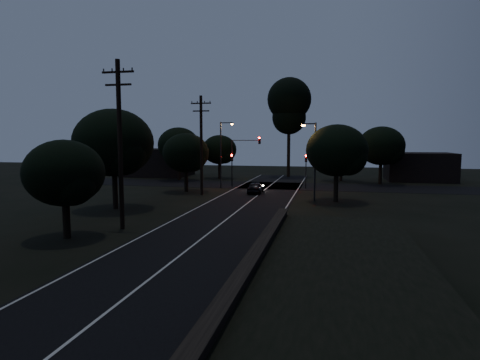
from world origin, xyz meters
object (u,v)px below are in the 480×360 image
at_px(signal_mast, 245,152).
at_px(car, 255,188).
at_px(tall_pine, 289,105).
at_px(streetlight_c, 313,156).
at_px(utility_pole_mid, 120,142).
at_px(streetlight_b, 313,149).
at_px(utility_pole_far, 201,143).
at_px(signal_left, 232,164).
at_px(streetlight_a, 222,150).
at_px(signal_right, 306,165).

bearing_deg(signal_mast, car, -67.36).
height_order(tall_pine, streetlight_c, tall_pine).
distance_m(tall_pine, streetlight_c, 26.38).
bearing_deg(tall_pine, car, -94.28).
distance_m(utility_pole_mid, tall_pine, 40.98).
bearing_deg(streetlight_b, utility_pole_far, -133.30).
relative_size(utility_pole_far, signal_left, 2.56).
bearing_deg(utility_pole_far, signal_mast, 68.89).
bearing_deg(streetlight_a, signal_mast, 39.77).
bearing_deg(streetlight_c, signal_mast, 131.19).
bearing_deg(signal_left, signal_mast, 0.13).
xyz_separation_m(utility_pole_far, tall_pine, (7.00, 23.00, 5.75)).
bearing_deg(signal_right, streetlight_c, -82.98).
height_order(signal_right, streetlight_b, streetlight_b).
distance_m(signal_mast, streetlight_b, 9.15).
xyz_separation_m(signal_mast, streetlight_a, (-2.39, -1.99, 0.30)).
height_order(signal_left, streetlight_a, streetlight_a).
relative_size(signal_mast, streetlight_c, 0.83).
height_order(signal_left, streetlight_c, streetlight_c).
bearing_deg(streetlight_a, signal_left, 70.41).
bearing_deg(utility_pole_far, streetlight_b, 46.70).
bearing_deg(streetlight_b, utility_pole_mid, -111.30).
height_order(signal_right, car, signal_right).
xyz_separation_m(streetlight_c, car, (-6.38, 4.32, -3.71)).
height_order(utility_pole_far, signal_right, utility_pole_far).
relative_size(utility_pole_mid, signal_right, 2.68).
bearing_deg(tall_pine, streetlight_a, -110.36).
height_order(signal_left, car, signal_left).
height_order(tall_pine, streetlight_a, tall_pine).
distance_m(utility_pole_mid, signal_mast, 25.22).
distance_m(utility_pole_far, streetlight_c, 12.05).
bearing_deg(streetlight_c, utility_pole_far, 170.40).
distance_m(signal_right, streetlight_a, 10.26).
bearing_deg(utility_pole_mid, tall_pine, 80.07).
distance_m(signal_left, car, 7.31).
height_order(signal_left, signal_right, same).
relative_size(utility_pole_far, streetlight_a, 1.31).
xyz_separation_m(utility_pole_mid, signal_right, (10.60, 24.99, -2.90)).
relative_size(signal_right, streetlight_b, 0.51).
distance_m(signal_left, streetlight_c, 14.52).
distance_m(utility_pole_mid, streetlight_b, 31.15).
height_order(signal_left, signal_mast, signal_mast).
height_order(utility_pole_far, streetlight_c, utility_pole_far).
bearing_deg(streetlight_b, car, -121.17).
bearing_deg(utility_pole_mid, streetlight_a, 88.27).
distance_m(streetlight_a, streetlight_c, 13.72).
relative_size(signal_mast, car, 1.67).
height_order(utility_pole_far, signal_mast, utility_pole_far).
bearing_deg(streetlight_c, streetlight_b, 92.14).
bearing_deg(utility_pole_far, signal_left, 80.06).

